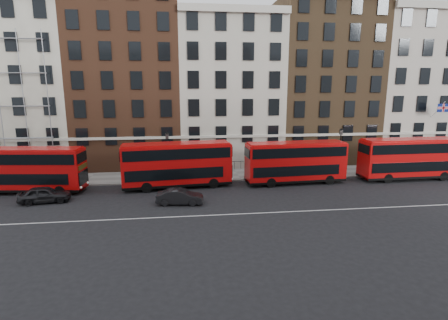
{
  "coord_description": "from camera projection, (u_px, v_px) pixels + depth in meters",
  "views": [
    {
      "loc": [
        -6.37,
        -28.34,
        10.17
      ],
      "look_at": [
        -2.23,
        5.0,
        3.0
      ],
      "focal_mm": 28.0,
      "sensor_mm": 36.0,
      "label": 1
    }
  ],
  "objects": [
    {
      "name": "building_terrace",
      "position": [
        226.0,
        85.0,
        45.57
      ],
      "size": [
        64.0,
        11.95,
        22.0
      ],
      "color": "#B6B29D",
      "rests_on": "ground"
    },
    {
      "name": "road_centre_line",
      "position": [
        262.0,
        213.0,
        28.45
      ],
      "size": [
        70.0,
        0.12,
        0.01
      ],
      "primitive_type": "cube",
      "color": "white",
      "rests_on": "ground"
    },
    {
      "name": "bus_b",
      "position": [
        177.0,
        164.0,
        35.17
      ],
      "size": [
        11.1,
        3.72,
        4.58
      ],
      "rotation": [
        0.0,
        0.0,
        0.1
      ],
      "color": "#C0090A",
      "rests_on": "ground"
    },
    {
      "name": "kerb",
      "position": [
        241.0,
        180.0,
        38.14
      ],
      "size": [
        80.0,
        0.3,
        0.16
      ],
      "primitive_type": "cube",
      "color": "gray",
      "rests_on": "ground"
    },
    {
      "name": "ground",
      "position": [
        256.0,
        205.0,
        30.4
      ],
      "size": [
        120.0,
        120.0,
        0.0
      ],
      "primitive_type": "plane",
      "color": "black",
      "rests_on": "ground"
    },
    {
      "name": "lamp_post_left",
      "position": [
        168.0,
        154.0,
        36.93
      ],
      "size": [
        0.44,
        0.44,
        5.33
      ],
      "color": "black",
      "rests_on": "pavement"
    },
    {
      "name": "car_rear",
      "position": [
        45.0,
        194.0,
        30.9
      ],
      "size": [
        4.46,
        2.24,
        1.46
      ],
      "primitive_type": "imported",
      "rotation": [
        0.0,
        0.0,
        1.7
      ],
      "color": "black",
      "rests_on": "ground"
    },
    {
      "name": "traffic_light",
      "position": [
        445.0,
        153.0,
        40.72
      ],
      "size": [
        0.25,
        0.45,
        3.27
      ],
      "color": "black",
      "rests_on": "pavement"
    },
    {
      "name": "lamp_post_right",
      "position": [
        340.0,
        149.0,
        40.05
      ],
      "size": [
        0.44,
        0.44,
        5.33
      ],
      "color": "black",
      "rests_on": "pavement"
    },
    {
      "name": "bus_c",
      "position": [
        295.0,
        161.0,
        36.68
      ],
      "size": [
        10.64,
        3.13,
        4.42
      ],
      "rotation": [
        0.0,
        0.0,
        0.06
      ],
      "color": "#C0090A",
      "rests_on": "ground"
    },
    {
      "name": "bus_a",
      "position": [
        28.0,
        169.0,
        33.49
      ],
      "size": [
        10.63,
        3.71,
        4.38
      ],
      "rotation": [
        0.0,
        0.0,
        -0.12
      ],
      "color": "#C0090A",
      "rests_on": "ground"
    },
    {
      "name": "iron_railings",
      "position": [
        234.0,
        165.0,
        42.58
      ],
      "size": [
        6.6,
        0.06,
        1.0
      ],
      "primitive_type": null,
      "color": "black",
      "rests_on": "pavement"
    },
    {
      "name": "pavement",
      "position": [
        237.0,
        174.0,
        40.57
      ],
      "size": [
        80.0,
        5.0,
        0.15
      ],
      "primitive_type": "cube",
      "color": "slate",
      "rests_on": "ground"
    },
    {
      "name": "bus_d",
      "position": [
        409.0,
        158.0,
        38.22
      ],
      "size": [
        10.89,
        2.86,
        4.55
      ],
      "rotation": [
        0.0,
        0.0,
        0.02
      ],
      "color": "#C0090A",
      "rests_on": "ground"
    },
    {
      "name": "car_front",
      "position": [
        180.0,
        197.0,
        30.47
      ],
      "size": [
        4.21,
        1.88,
        1.34
      ],
      "primitive_type": "imported",
      "rotation": [
        0.0,
        0.0,
        1.45
      ],
      "color": "black",
      "rests_on": "ground"
    }
  ]
}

